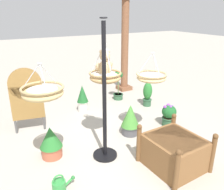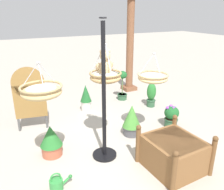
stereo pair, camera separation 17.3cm
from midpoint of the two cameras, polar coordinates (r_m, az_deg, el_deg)
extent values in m
plane|color=#A8A093|center=(4.55, 2.11, -13.65)|extent=(40.00, 40.00, 0.00)
cylinder|color=black|center=(3.88, -0.74, -0.02)|extent=(0.07, 0.07, 2.38)
cylinder|color=black|center=(4.42, -0.67, -14.40)|extent=(0.44, 0.44, 0.04)
torus|color=black|center=(3.65, -0.83, 18.45)|extent=(0.12, 0.12, 0.02)
ellipsoid|color=tan|center=(4.09, -0.39, 4.30)|extent=(0.55, 0.55, 0.18)
torus|color=#97794E|center=(4.07, -0.39, 5.39)|extent=(0.57, 0.57, 0.04)
ellipsoid|color=silver|center=(4.08, -0.39, 4.57)|extent=(0.48, 0.48, 0.15)
cylinder|color=#B7B7BC|center=(4.11, 0.58, 9.13)|extent=(0.23, 0.14, 0.51)
cylinder|color=#B7B7BC|center=(4.02, -2.21, 8.86)|extent=(0.23, 0.14, 0.51)
cylinder|color=#B7B7BC|center=(3.90, 0.42, 8.53)|extent=(0.01, 0.26, 0.51)
torus|color=#B7B7BC|center=(3.97, -0.41, 12.39)|extent=(0.06, 0.06, 0.01)
ellipsoid|color=tan|center=(4.06, -0.46, 6.57)|extent=(0.24, 0.20, 0.28)
sphere|color=tan|center=(4.01, -0.47, 9.62)|extent=(0.23, 0.23, 0.18)
ellipsoid|color=#D9B683|center=(4.07, -0.88, 9.58)|extent=(0.10, 0.08, 0.06)
sphere|color=black|center=(4.10, -1.05, 9.68)|extent=(0.03, 0.03, 0.03)
sphere|color=tan|center=(3.97, -1.32, 10.58)|extent=(0.07, 0.07, 0.07)
sphere|color=tan|center=(4.03, 0.37, 10.72)|extent=(0.07, 0.07, 0.07)
ellipsoid|color=tan|center=(4.02, -2.26, 6.96)|extent=(0.08, 0.14, 0.18)
ellipsoid|color=tan|center=(4.13, 0.93, 7.32)|extent=(0.08, 0.14, 0.18)
ellipsoid|color=tan|center=(4.14, -1.89, 5.39)|extent=(0.09, 0.16, 0.09)
ellipsoid|color=tan|center=(4.20, -0.26, 5.59)|extent=(0.09, 0.16, 0.09)
ellipsoid|color=tan|center=(3.49, -15.56, 0.68)|extent=(0.59, 0.59, 0.18)
torus|color=tan|center=(3.46, -15.68, 1.95)|extent=(0.61, 0.61, 0.04)
ellipsoid|color=silver|center=(3.48, -15.59, 0.99)|extent=(0.52, 0.52, 0.15)
cylinder|color=#B7B7BC|center=(3.50, -14.30, 5.28)|extent=(0.25, 0.15, 0.36)
cylinder|color=#B7B7BC|center=(3.46, -18.09, 4.74)|extent=(0.25, 0.15, 0.36)
cylinder|color=#B7B7BC|center=(3.29, -15.48, 4.21)|extent=(0.01, 0.28, 0.36)
torus|color=#B7B7BC|center=(3.37, -16.24, 7.64)|extent=(0.06, 0.06, 0.01)
ellipsoid|color=tan|center=(4.53, 11.04, 4.05)|extent=(0.57, 0.57, 0.16)
torus|color=tan|center=(4.51, 11.10, 4.93)|extent=(0.59, 0.59, 0.04)
ellipsoid|color=silver|center=(4.52, 11.06, 4.29)|extent=(0.50, 0.50, 0.13)
cylinder|color=#B7B7BC|center=(4.58, 11.91, 7.73)|extent=(0.24, 0.15, 0.41)
cylinder|color=#B7B7BC|center=(4.45, 9.60, 7.52)|extent=(0.24, 0.15, 0.41)
cylinder|color=#B7B7BC|center=(4.36, 12.32, 7.09)|extent=(0.01, 0.27, 0.41)
torus|color=#B7B7BC|center=(4.42, 11.46, 10.03)|extent=(0.06, 0.06, 0.01)
cylinder|color=brown|center=(7.53, 5.11, 11.89)|extent=(0.23, 0.23, 2.91)
cube|color=brown|center=(7.86, 4.80, 1.76)|extent=(0.42, 0.42, 0.12)
cube|color=brown|center=(4.15, 15.97, -13.76)|extent=(0.86, 0.91, 0.54)
cube|color=#382819|center=(4.02, 16.30, -10.92)|extent=(0.76, 0.80, 0.06)
cylinder|color=brown|center=(4.16, 7.59, -12.18)|extent=(0.08, 0.08, 0.64)
cylinder|color=brown|center=(4.64, 15.86, -9.17)|extent=(0.08, 0.08, 0.64)
cylinder|color=brown|center=(3.63, 16.27, -18.30)|extent=(0.08, 0.08, 0.64)
cylinder|color=brown|center=(4.17, 24.50, -13.89)|extent=(0.08, 0.08, 0.64)
sphere|color=brown|center=(3.98, 7.83, -7.90)|extent=(0.09, 0.09, 0.09)
sphere|color=brown|center=(4.48, 16.28, -5.24)|extent=(0.09, 0.09, 0.09)
sphere|color=brown|center=(3.43, 16.85, -13.67)|extent=(0.09, 0.09, 0.09)
sphere|color=brown|center=(4.00, 25.23, -9.68)|extent=(0.09, 0.09, 0.09)
cylinder|color=beige|center=(6.22, -5.55, -2.64)|extent=(0.27, 0.27, 0.26)
torus|color=#BCB7AE|center=(6.17, -5.59, -1.62)|extent=(0.30, 0.30, 0.03)
cylinder|color=#382819|center=(6.18, -5.59, -1.66)|extent=(0.23, 0.23, 0.03)
cone|color=#1E5B28|center=(6.09, -5.66, 0.43)|extent=(0.29, 0.29, 0.45)
cylinder|color=#AD563D|center=(4.51, -13.40, -12.96)|extent=(0.37, 0.37, 0.21)
torus|color=#9C4E37|center=(4.46, -13.49, -11.94)|extent=(0.40, 0.40, 0.03)
cylinder|color=#382819|center=(4.47, -13.49, -11.99)|extent=(0.32, 0.32, 0.03)
cone|color=#28702D|center=(4.36, -13.71, -9.67)|extent=(0.40, 0.40, 0.39)
cylinder|color=#4C4C51|center=(5.07, 5.74, -8.61)|extent=(0.35, 0.35, 0.19)
torus|color=#444449|center=(5.03, 5.78, -7.75)|extent=(0.39, 0.39, 0.03)
cylinder|color=#382819|center=(5.04, 5.77, -7.80)|extent=(0.31, 0.31, 0.03)
cone|color=#478E38|center=(4.92, 5.88, -5.14)|extent=(0.39, 0.39, 0.49)
cylinder|color=#2D5638|center=(6.56, 10.23, -1.95)|extent=(0.22, 0.22, 0.19)
torus|color=#294E32|center=(6.53, 10.28, -1.26)|extent=(0.25, 0.25, 0.03)
cylinder|color=#382819|center=(6.54, 10.28, -1.30)|extent=(0.20, 0.20, 0.03)
ellipsoid|color=#28702D|center=(6.45, 10.42, 0.84)|extent=(0.25, 0.25, 0.49)
cylinder|color=#2D5638|center=(6.98, 3.22, -0.41)|extent=(0.27, 0.27, 0.16)
torus|color=#294E32|center=(6.96, 3.23, 0.14)|extent=(0.31, 0.31, 0.03)
cylinder|color=#382819|center=(6.96, 3.23, 0.10)|extent=(0.24, 0.24, 0.03)
cylinder|color=#4C6B38|center=(6.87, 3.27, 2.14)|extent=(0.02, 0.02, 0.49)
ellipsoid|color=#1E5B28|center=(6.77, 3.33, 4.96)|extent=(0.26, 0.26, 0.22)
cylinder|color=#2D5638|center=(5.55, 15.09, -6.58)|extent=(0.28, 0.28, 0.20)
torus|color=#294E32|center=(5.51, 15.17, -5.76)|extent=(0.31, 0.31, 0.03)
cylinder|color=#382819|center=(5.51, 15.16, -5.80)|extent=(0.24, 0.24, 0.03)
ellipsoid|color=#1E5B28|center=(5.44, 15.32, -4.22)|extent=(0.33, 0.33, 0.30)
sphere|color=purple|center=(5.44, 16.12, -2.93)|extent=(0.06, 0.06, 0.06)
sphere|color=purple|center=(5.42, 15.19, -2.69)|extent=(0.09, 0.09, 0.09)
sphere|color=purple|center=(5.35, 14.35, -3.06)|extent=(0.07, 0.07, 0.07)
sphere|color=purple|center=(5.34, 15.73, -3.02)|extent=(0.05, 0.05, 0.05)
cube|color=olive|center=(5.28, -18.53, -1.51)|extent=(0.67, 0.17, 0.75)
cylinder|color=olive|center=(5.15, -19.04, 2.89)|extent=(0.67, 0.17, 0.67)
cylinder|color=#4C4C4C|center=(5.52, -21.00, -6.85)|extent=(0.05, 0.05, 0.30)
cylinder|color=#4C4C4C|center=(5.48, -14.83, -6.32)|extent=(0.05, 0.05, 0.30)
cylinder|color=#338C3F|center=(3.77, -12.14, -20.76)|extent=(0.20, 0.20, 0.18)
cylinder|color=#338C3F|center=(3.78, -9.91, -20.05)|extent=(0.17, 0.04, 0.14)
sphere|color=#287033|center=(3.76, -8.81, -19.15)|extent=(0.06, 0.06, 0.06)
torus|color=#338C3F|center=(3.68, -12.30, -19.23)|extent=(0.16, 0.02, 0.16)
camera|label=1|loc=(0.09, -88.79, 0.45)|focal=37.27mm
camera|label=2|loc=(0.09, 91.21, -0.45)|focal=37.27mm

